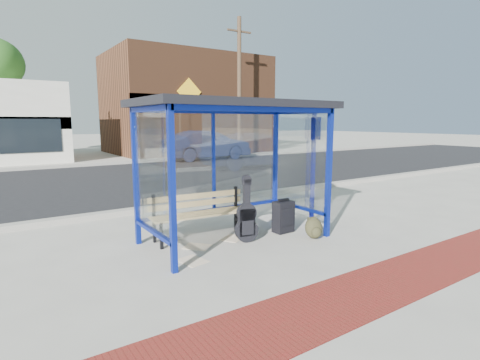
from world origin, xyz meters
TOP-DOWN VIEW (x-y plane):
  - ground at (0.00, 0.00)m, footprint 120.00×120.00m
  - brick_paver_strip at (0.00, -2.60)m, footprint 60.00×1.00m
  - curb_near at (0.00, 2.90)m, footprint 60.00×0.25m
  - street_asphalt at (0.00, 8.00)m, footprint 60.00×10.00m
  - curb_far at (0.00, 13.10)m, footprint 60.00×0.25m
  - far_sidewalk at (0.00, 15.00)m, footprint 60.00×4.00m
  - bus_shelter at (0.00, 0.07)m, footprint 3.30×1.80m
  - storefront_brown at (8.00, 18.49)m, footprint 10.00×7.08m
  - tree_right at (12.50, 22.00)m, footprint 3.60×3.60m
  - utility_pole_east at (9.00, 13.40)m, footprint 1.60×0.24m
  - bench at (-0.46, 0.46)m, footprint 1.83×0.57m
  - guitar_bag at (0.10, -0.20)m, footprint 0.42×0.21m
  - suitcase at (1.00, -0.13)m, footprint 0.38×0.26m
  - backpack at (1.21, -0.72)m, footprint 0.38×0.36m
  - sign_post at (1.81, -0.05)m, footprint 0.11×0.29m
  - newspaper_a at (-0.74, 0.03)m, footprint 0.54×0.54m
  - newspaper_b at (-1.10, -0.50)m, footprint 0.41×0.48m
  - newspaper_c at (-0.00, 0.09)m, footprint 0.53×0.50m
  - parked_car at (6.37, 12.67)m, footprint 4.85×1.80m
  - fire_hydrant at (9.90, 14.02)m, footprint 0.32×0.21m

SIDE VIEW (x-z plane):
  - ground at x=0.00m, z-range 0.00..0.00m
  - street_asphalt at x=0.00m, z-range 0.00..0.00m
  - newspaper_c at x=0.00m, z-range 0.00..0.01m
  - newspaper_a at x=-0.74m, z-range 0.00..0.01m
  - newspaper_b at x=-1.10m, z-range 0.00..0.01m
  - far_sidewalk at x=0.00m, z-range 0.00..0.01m
  - brick_paver_strip at x=0.00m, z-range 0.00..0.01m
  - curb_near at x=0.00m, z-range 0.00..0.12m
  - curb_far at x=0.00m, z-range 0.00..0.12m
  - backpack at x=1.21m, z-range -0.01..0.38m
  - suitcase at x=1.00m, z-range -0.02..0.63m
  - fire_hydrant at x=9.90m, z-range 0.03..0.73m
  - guitar_bag at x=0.10m, z-range -0.15..0.96m
  - bench at x=-0.46m, z-range 0.06..0.91m
  - parked_car at x=6.37m, z-range 0.00..1.58m
  - sign_post at x=1.81m, z-range 0.15..2.48m
  - bus_shelter at x=0.00m, z-range 0.86..3.28m
  - storefront_brown at x=8.00m, z-range 0.00..6.40m
  - utility_pole_east at x=9.00m, z-range 0.11..8.11m
  - tree_right at x=12.50m, z-range 1.94..8.97m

